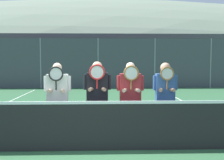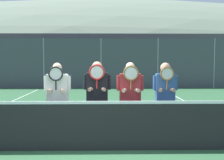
{
  "view_description": "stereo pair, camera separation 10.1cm",
  "coord_description": "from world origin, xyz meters",
  "px_view_note": "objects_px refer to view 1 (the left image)",
  "views": [
    {
      "loc": [
        0.26,
        -5.4,
        1.8
      ],
      "look_at": [
        0.47,
        0.82,
        1.33
      ],
      "focal_mm": 45.0,
      "sensor_mm": 36.0,
      "label": 1
    },
    {
      "loc": [
        0.36,
        -5.41,
        1.8
      ],
      "look_at": [
        0.47,
        0.82,
        1.33
      ],
      "focal_mm": 45.0,
      "sensor_mm": 36.0,
      "label": 2
    }
  ],
  "objects_px": {
    "player_center_left": "(97,94)",
    "player_rightmost": "(165,95)",
    "player_center_right": "(130,96)",
    "car_center": "(149,72)",
    "car_far_left": "(2,71)",
    "player_leftmost": "(58,96)",
    "car_left_of_center": "(76,72)"
  },
  "relations": [
    {
      "from": "player_center_left",
      "to": "player_rightmost",
      "type": "bearing_deg",
      "value": -1.04
    },
    {
      "from": "player_center_right",
      "to": "car_center",
      "type": "distance_m",
      "value": 14.05
    },
    {
      "from": "player_center_right",
      "to": "car_far_left",
      "type": "xyz_separation_m",
      "value": [
        -7.65,
        14.06,
        -0.06
      ]
    },
    {
      "from": "player_leftmost",
      "to": "player_center_right",
      "type": "distance_m",
      "value": 1.55
    },
    {
      "from": "player_center_right",
      "to": "car_far_left",
      "type": "bearing_deg",
      "value": 118.54
    },
    {
      "from": "player_rightmost",
      "to": "car_far_left",
      "type": "relative_size",
      "value": 0.37
    },
    {
      "from": "car_far_left",
      "to": "car_center",
      "type": "distance_m",
      "value": 10.33
    },
    {
      "from": "player_leftmost",
      "to": "car_left_of_center",
      "type": "xyz_separation_m",
      "value": [
        -0.86,
        13.77,
        -0.11
      ]
    },
    {
      "from": "player_leftmost",
      "to": "car_left_of_center",
      "type": "relative_size",
      "value": 0.4
    },
    {
      "from": "car_left_of_center",
      "to": "car_center",
      "type": "bearing_deg",
      "value": 0.08
    },
    {
      "from": "car_center",
      "to": "player_center_left",
      "type": "bearing_deg",
      "value": -103.91
    },
    {
      "from": "player_leftmost",
      "to": "car_far_left",
      "type": "height_order",
      "value": "car_far_left"
    },
    {
      "from": "car_far_left",
      "to": "car_center",
      "type": "xyz_separation_m",
      "value": [
        10.33,
        -0.27,
        -0.07
      ]
    },
    {
      "from": "player_leftmost",
      "to": "car_center",
      "type": "relative_size",
      "value": 0.39
    },
    {
      "from": "player_center_left",
      "to": "player_rightmost",
      "type": "xyz_separation_m",
      "value": [
        1.48,
        -0.03,
        -0.03
      ]
    },
    {
      "from": "player_center_right",
      "to": "car_left_of_center",
      "type": "height_order",
      "value": "car_left_of_center"
    },
    {
      "from": "player_center_right",
      "to": "car_left_of_center",
      "type": "xyz_separation_m",
      "value": [
        -2.42,
        13.78,
        -0.11
      ]
    },
    {
      "from": "player_rightmost",
      "to": "car_center",
      "type": "bearing_deg",
      "value": 82.08
    },
    {
      "from": "player_rightmost",
      "to": "car_far_left",
      "type": "xyz_separation_m",
      "value": [
        -8.42,
        13.97,
        -0.06
      ]
    },
    {
      "from": "player_center_left",
      "to": "player_leftmost",
      "type": "bearing_deg",
      "value": -173.12
    },
    {
      "from": "player_center_left",
      "to": "player_rightmost",
      "type": "height_order",
      "value": "player_center_left"
    },
    {
      "from": "car_far_left",
      "to": "car_left_of_center",
      "type": "relative_size",
      "value": 1.07
    },
    {
      "from": "player_center_left",
      "to": "car_far_left",
      "type": "bearing_deg",
      "value": 116.46
    },
    {
      "from": "player_center_right",
      "to": "car_far_left",
      "type": "distance_m",
      "value": 16.01
    },
    {
      "from": "player_center_left",
      "to": "player_rightmost",
      "type": "distance_m",
      "value": 1.48
    },
    {
      "from": "player_center_right",
      "to": "car_center",
      "type": "height_order",
      "value": "car_center"
    },
    {
      "from": "player_leftmost",
      "to": "car_center",
      "type": "distance_m",
      "value": 14.41
    },
    {
      "from": "car_center",
      "to": "player_rightmost",
      "type": "bearing_deg",
      "value": -97.92
    },
    {
      "from": "player_center_left",
      "to": "player_center_right",
      "type": "distance_m",
      "value": 0.72
    },
    {
      "from": "player_center_right",
      "to": "car_center",
      "type": "relative_size",
      "value": 0.4
    },
    {
      "from": "player_center_left",
      "to": "car_left_of_center",
      "type": "bearing_deg",
      "value": 97.12
    },
    {
      "from": "player_rightmost",
      "to": "car_far_left",
      "type": "height_order",
      "value": "car_far_left"
    }
  ]
}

